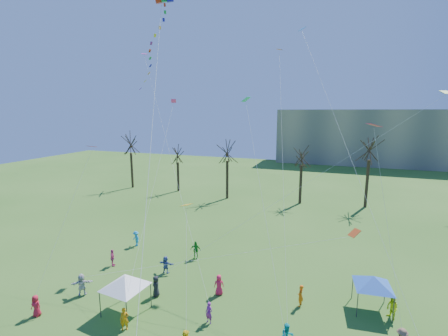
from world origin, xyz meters
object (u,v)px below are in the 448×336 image
(canopy_tent_white, at_px, (125,282))
(canopy_tent_blue, at_px, (373,281))
(big_box_kite, at_px, (156,49))
(distant_building, at_px, (391,137))

(canopy_tent_white, height_order, canopy_tent_blue, canopy_tent_white)
(big_box_kite, bearing_deg, canopy_tent_blue, 2.19)
(canopy_tent_white, relative_size, canopy_tent_blue, 1.07)
(canopy_tent_white, bearing_deg, canopy_tent_blue, 20.47)
(distant_building, bearing_deg, canopy_tent_white, -109.85)
(distant_building, distance_m, canopy_tent_white, 83.43)
(big_box_kite, xyz_separation_m, canopy_tent_blue, (17.11, 0.65, -17.15))
(distant_building, relative_size, big_box_kite, 2.27)
(distant_building, height_order, canopy_tent_blue, distant_building)
(big_box_kite, distance_m, canopy_tent_white, 17.91)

